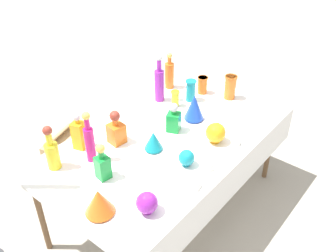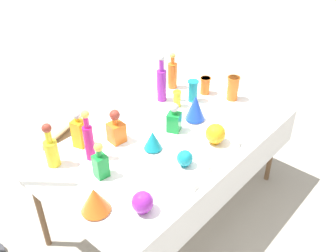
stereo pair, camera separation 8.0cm
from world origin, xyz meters
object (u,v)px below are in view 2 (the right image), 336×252
(square_decanter_1, at_px, (116,129))
(slender_vase_2, at_px, (233,88))
(tall_bottle_2, at_px, (162,83))
(round_bowl_2, at_px, (143,202))
(square_decanter_0, at_px, (100,163))
(square_decanter_2, at_px, (79,132))
(tall_bottle_3, at_px, (173,74))
(fluted_vase_0, at_px, (95,200))
(slender_vase_0, at_px, (205,85))
(round_bowl_0, at_px, (185,158))
(tall_bottle_1, at_px, (89,139))
(slender_vase_1, at_px, (177,98))
(slender_vase_3, at_px, (193,90))
(cardboard_box_behind_left, at_px, (76,147))
(tall_bottle_0, at_px, (51,149))
(fluted_vase_1, at_px, (195,108))
(fluted_vase_2, at_px, (153,140))
(square_decanter_3, at_px, (174,119))
(round_bowl_1, at_px, (216,134))

(square_decanter_1, bearing_deg, slender_vase_2, -15.64)
(tall_bottle_2, bearing_deg, round_bowl_2, -143.21)
(square_decanter_0, distance_m, square_decanter_2, 0.39)
(tall_bottle_3, bearing_deg, square_decanter_1, -165.60)
(square_decanter_0, bearing_deg, fluted_vase_0, -136.93)
(tall_bottle_3, height_order, round_bowl_2, tall_bottle_3)
(slender_vase_0, distance_m, round_bowl_0, 1.03)
(tall_bottle_1, xyz_separation_m, slender_vase_1, (0.93, -0.01, -0.09))
(tall_bottle_3, xyz_separation_m, slender_vase_3, (-0.07, -0.29, -0.03))
(slender_vase_2, bearing_deg, square_decanter_1, 164.36)
(tall_bottle_2, distance_m, cardboard_box_behind_left, 1.19)
(square_decanter_2, bearing_deg, tall_bottle_0, -172.51)
(round_bowl_2, bearing_deg, fluted_vase_1, 20.61)
(slender_vase_1, relative_size, round_bowl_2, 1.02)
(square_decanter_0, height_order, slender_vase_0, square_decanter_0)
(tall_bottle_0, bearing_deg, square_decanter_1, -15.09)
(tall_bottle_0, distance_m, round_bowl_2, 0.76)
(tall_bottle_3, relative_size, fluted_vase_0, 1.90)
(tall_bottle_0, relative_size, fluted_vase_2, 2.21)
(square_decanter_2, relative_size, round_bowl_0, 2.37)
(slender_vase_3, height_order, round_bowl_0, slender_vase_3)
(slender_vase_0, bearing_deg, cardboard_box_behind_left, 129.70)
(round_bowl_0, bearing_deg, square_decanter_3, 50.03)
(square_decanter_3, distance_m, fluted_vase_2, 0.28)
(tall_bottle_1, relative_size, fluted_vase_0, 2.17)
(square_decanter_3, relative_size, round_bowl_0, 2.02)
(tall_bottle_0, distance_m, tall_bottle_1, 0.25)
(square_decanter_3, height_order, fluted_vase_0, square_decanter_3)
(tall_bottle_3, xyz_separation_m, fluted_vase_2, (-0.81, -0.50, -0.06))
(slender_vase_2, bearing_deg, slender_vase_1, 144.78)
(square_decanter_0, relative_size, round_bowl_1, 1.68)
(tall_bottle_2, relative_size, slender_vase_3, 2.18)
(square_decanter_0, distance_m, fluted_vase_2, 0.43)
(tall_bottle_2, bearing_deg, square_decanter_2, 179.59)
(fluted_vase_1, height_order, round_bowl_1, fluted_vase_1)
(square_decanter_2, bearing_deg, tall_bottle_1, -105.09)
(fluted_vase_0, relative_size, round_bowl_2, 1.28)
(tall_bottle_2, height_order, square_decanter_1, tall_bottle_2)
(slender_vase_0, xyz_separation_m, round_bowl_1, (-0.56, -0.50, -0.00))
(tall_bottle_3, distance_m, square_decanter_3, 0.70)
(tall_bottle_2, relative_size, tall_bottle_3, 1.24)
(fluted_vase_0, bearing_deg, slender_vase_0, 12.87)
(square_decanter_0, distance_m, square_decanter_1, 0.39)
(slender_vase_0, xyz_separation_m, fluted_vase_1, (-0.40, -0.20, 0.03))
(tall_bottle_1, height_order, slender_vase_1, tall_bottle_1)
(round_bowl_0, bearing_deg, slender_vase_0, 28.64)
(square_decanter_0, relative_size, fluted_vase_0, 1.49)
(slender_vase_0, bearing_deg, fluted_vase_1, -153.96)
(square_decanter_0, height_order, fluted_vase_1, square_decanter_0)
(slender_vase_2, bearing_deg, round_bowl_2, -167.41)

